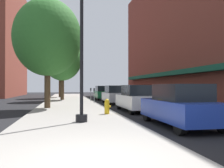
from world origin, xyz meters
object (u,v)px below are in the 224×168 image
at_px(tree_near, 60,60).
at_px(tree_far, 48,38).
at_px(fire_hydrant, 107,106).
at_px(car_green, 103,93).
at_px(car_silver, 115,95).
at_px(parking_meter_far, 94,94).
at_px(lamppost, 82,47).
at_px(tree_mid, 62,58).
at_px(car_blue, 180,106).
at_px(car_white, 137,99).
at_px(parking_meter_near, 91,93).

bearing_deg(tree_near, tree_far, -91.65).
height_order(fire_hydrant, car_green, car_green).
xyz_separation_m(car_silver, car_green, (0.00, 7.21, 0.00)).
relative_size(parking_meter_far, car_silver, 0.30).
bearing_deg(lamppost, tree_near, 93.23).
bearing_deg(car_green, tree_mid, -163.30).
bearing_deg(car_green, car_blue, -91.16).
bearing_deg(tree_near, car_white, -75.26).
bearing_deg(lamppost, car_blue, -17.05).
bearing_deg(car_silver, fire_hydrant, -106.54).
height_order(tree_near, car_silver, tree_near).
bearing_deg(tree_near, lamppost, -86.77).
height_order(tree_far, car_white, tree_far).
bearing_deg(lamppost, parking_meter_near, 82.53).
height_order(tree_far, car_green, tree_far).
height_order(car_silver, car_green, same).
bearing_deg(car_blue, parking_meter_near, 96.29).
height_order(parking_meter_far, car_green, car_green).
bearing_deg(car_white, car_silver, 91.86).
relative_size(lamppost, car_silver, 1.37).
distance_m(fire_hydrant, car_silver, 9.04).
xyz_separation_m(parking_meter_far, tree_near, (-3.16, 13.18, 4.28)).
bearing_deg(tree_near, parking_meter_near, -72.94).
distance_m(fire_hydrant, parking_meter_near, 11.18).
distance_m(tree_far, car_blue, 10.67).
relative_size(tree_mid, tree_far, 0.95).
bearing_deg(car_green, tree_near, 131.66).
height_order(tree_mid, tree_far, tree_far).
bearing_deg(car_silver, tree_near, 109.76).
bearing_deg(car_white, fire_hydrant, -135.98).
xyz_separation_m(parking_meter_near, car_blue, (1.95, -14.92, -0.14)).
relative_size(car_blue, car_white, 1.00).
xyz_separation_m(tree_near, car_blue, (5.11, -25.24, -4.42)).
bearing_deg(car_green, car_silver, -91.16).
distance_m(lamppost, tree_near, 24.21).
xyz_separation_m(parking_meter_far, car_white, (1.95, -6.27, -0.14)).
bearing_deg(lamppost, fire_hydrant, 59.95).
xyz_separation_m(tree_far, car_silver, (5.61, 4.40, -4.09)).
height_order(car_white, car_green, same).
bearing_deg(lamppost, car_white, 51.02).
xyz_separation_m(parking_meter_far, tree_mid, (-2.80, 6.13, 3.72)).
relative_size(parking_meter_far, car_white, 0.30).
height_order(lamppost, tree_near, tree_near).
distance_m(parking_meter_near, car_green, 5.18).
relative_size(parking_meter_near, car_blue, 0.30).
height_order(parking_meter_near, car_white, car_white).
distance_m(parking_meter_far, car_white, 6.57).
bearing_deg(car_white, parking_meter_near, 103.92).
relative_size(tree_far, car_blue, 1.73).
xyz_separation_m(lamppost, parking_meter_far, (1.81, 10.91, -2.25)).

